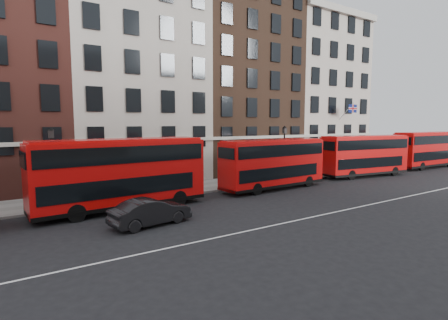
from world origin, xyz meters
TOP-DOWN VIEW (x-y plane):
  - ground at (0.00, 0.00)m, footprint 120.00×120.00m
  - pavement at (0.00, 10.50)m, footprint 80.00×5.00m
  - kerb at (0.00, 8.00)m, footprint 80.00×0.30m
  - road_centre_line at (0.00, -2.00)m, footprint 70.00×0.12m
  - building_terrace at (-0.31, 17.88)m, footprint 64.00×11.95m
  - bus_b at (-4.93, 6.21)m, footprint 11.31×3.26m
  - bus_c at (8.31, 6.21)m, footprint 10.36×2.96m
  - bus_d at (21.22, 6.21)m, footprint 10.68×3.91m
  - bus_e at (34.22, 6.21)m, footprint 10.98×3.01m
  - car_front at (-4.63, 1.90)m, footprint 4.80×2.27m
  - lamp_post_left at (-8.57, 9.20)m, footprint 0.44×0.44m
  - lamp_post_right at (11.64, 8.41)m, footprint 0.44×0.44m
  - traffic_light at (24.62, 8.54)m, footprint 0.25×0.45m
  - iron_railings at (0.00, 12.70)m, footprint 6.60×0.06m

SIDE VIEW (x-z plane):
  - ground at x=0.00m, z-range 0.00..0.00m
  - road_centre_line at x=0.00m, z-range 0.00..0.01m
  - pavement at x=0.00m, z-range 0.00..0.15m
  - kerb at x=0.00m, z-range 0.00..0.16m
  - iron_railings at x=0.00m, z-range 0.15..1.15m
  - car_front at x=-4.63m, z-range 0.00..1.52m
  - bus_c at x=8.31m, z-range 0.16..4.46m
  - bus_d at x=21.22m, z-range 0.16..4.55m
  - traffic_light at x=24.62m, z-range 0.81..4.08m
  - bus_e at x=34.22m, z-range 0.17..4.74m
  - bus_b at x=-4.93m, z-range 0.17..4.87m
  - lamp_post_left at x=-8.57m, z-range 0.42..5.74m
  - lamp_post_right at x=11.64m, z-range 0.42..5.74m
  - building_terrace at x=-0.31m, z-range -0.76..21.24m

